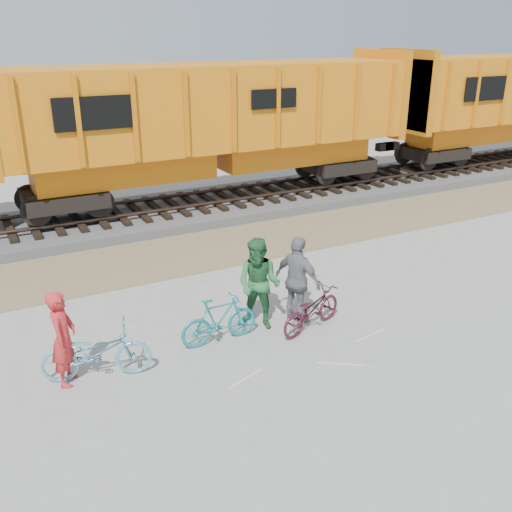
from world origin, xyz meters
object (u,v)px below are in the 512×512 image
object	(u,v)px
bicycle_blue	(96,352)
person_man	(259,284)
bicycle_teal	(219,320)
person_solo	(63,338)
bicycle_maroon	(311,309)
person_woman	(298,281)
hopper_car_center	(213,122)

from	to	relation	value
bicycle_blue	person_man	bearing A→B (deg)	-69.39
bicycle_teal	person_man	world-z (taller)	person_man
bicycle_blue	person_solo	distance (m)	0.63
bicycle_maroon	person_solo	world-z (taller)	person_solo
bicycle_blue	bicycle_teal	world-z (taller)	bicycle_blue
person_man	person_woman	xyz separation A→B (m)	(0.81, -0.19, -0.01)
hopper_car_center	person_solo	size ratio (longest dim) A/B	7.92
hopper_car_center	person_man	world-z (taller)	hopper_car_center
person_solo	person_woman	bearing A→B (deg)	-64.47
person_solo	person_man	bearing A→B (deg)	-61.61
hopper_car_center	bicycle_teal	world-z (taller)	hopper_car_center
hopper_car_center	person_woman	world-z (taller)	hopper_car_center
bicycle_blue	person_solo	world-z (taller)	person_solo
bicycle_blue	person_woman	bearing A→B (deg)	-72.98
bicycle_teal	bicycle_blue	bearing A→B (deg)	91.87
hopper_car_center	bicycle_blue	bearing A→B (deg)	-125.71
hopper_car_center	person_solo	distance (m)	10.90
bicycle_maroon	person_man	size ratio (longest dim) A/B	0.87
person_man	person_solo	bearing A→B (deg)	-127.43
bicycle_teal	person_woman	xyz separation A→B (m)	(1.81, 0.01, 0.47)
person_man	bicycle_teal	bearing A→B (deg)	-119.33
bicycle_blue	person_man	xyz separation A→B (m)	(3.46, 0.32, 0.47)
bicycle_teal	person_solo	world-z (taller)	person_solo
hopper_car_center	bicycle_maroon	size ratio (longest dim) A/B	8.20
bicycle_teal	person_woman	size ratio (longest dim) A/B	0.85
bicycle_blue	bicycle_teal	size ratio (longest dim) A/B	1.19
person_solo	person_man	size ratio (longest dim) A/B	0.90
bicycle_teal	bicycle_maroon	world-z (taller)	bicycle_teal
bicycle_maroon	bicycle_blue	bearing A→B (deg)	68.76
bicycle_maroon	person_woman	distance (m)	0.66
person_solo	bicycle_blue	bearing A→B (deg)	-76.13
person_solo	person_man	world-z (taller)	person_man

